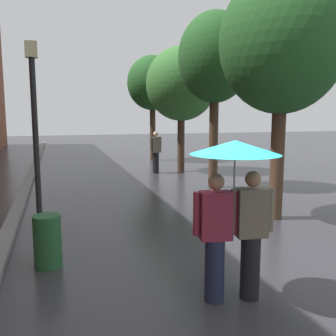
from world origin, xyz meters
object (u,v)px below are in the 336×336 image
Objects in this scene: street_tree_0 at (282,43)px; pedestrian_walking_midground at (156,151)px; street_tree_1 at (215,59)px; litter_bin at (47,241)px; street_tree_2 at (181,84)px; street_tree_3 at (152,84)px; street_lamp_post at (35,121)px; couple_under_umbrella at (234,194)px.

street_tree_0 reaches higher than pedestrian_walking_midground.
litter_bin is at bearing -134.52° from street_tree_1.
street_tree_2 is (0.10, 3.63, -0.54)m from street_tree_1.
street_tree_3 is (-0.10, 7.68, -0.20)m from street_tree_1.
street_tree_3 reaches higher than street_tree_2.
street_lamp_post is at bearing -123.72° from pedestrian_walking_midground.
litter_bin is (-5.09, -12.96, -3.58)m from street_tree_3.
street_tree_0 is 7.53m from street_tree_2.
street_tree_3 is 5.28m from pedestrian_walking_midground.
street_tree_1 is 1.09× the size of street_tree_2.
litter_bin is (0.21, -2.27, -1.89)m from street_lamp_post.
couple_under_umbrella reaches higher than pedestrian_walking_midground.
street_tree_2 is 1.33× the size of street_lamp_post.
litter_bin is at bearing -115.20° from pedestrian_walking_midground.
street_tree_0 is 4.93m from couple_under_umbrella.
street_tree_3 is 3.12× the size of pedestrian_walking_midground.
street_tree_3 is at bearing 77.09° from pedestrian_walking_midground.
couple_under_umbrella is 10.76m from pedestrian_walking_midground.
street_lamp_post is 7.95m from pedestrian_walking_midground.
couple_under_umbrella is at bearing -100.44° from street_tree_3.
street_lamp_post is at bearing -116.38° from street_tree_3.
street_tree_1 reaches higher than couple_under_umbrella.
pedestrian_walking_midground is (1.76, 10.60, -0.51)m from couple_under_umbrella.
street_tree_2 reaches higher than couple_under_umbrella.
street_tree_0 is at bearing 15.27° from litter_bin.
pedestrian_walking_midground is at bearing 64.80° from litter_bin.
street_tree_1 is at bearing -73.17° from pedestrian_walking_midground.
street_tree_0 is 3.90m from street_tree_1.
street_tree_0 reaches higher than couple_under_umbrella.
couple_under_umbrella is at bearing -105.24° from street_tree_2.
street_tree_0 is 6.61× the size of litter_bin.
street_tree_1 reaches higher than street_tree_3.
couple_under_umbrella is at bearing -57.75° from street_lamp_post.
pedestrian_walking_midground is (-1.06, 3.50, -3.28)m from street_tree_1.
litter_bin is 9.72m from pedestrian_walking_midground.
street_tree_1 reaches higher than street_lamp_post.
street_tree_0 is 1.08× the size of street_tree_2.
street_tree_2 is 2.99× the size of pedestrian_walking_midground.
street_tree_3 reaches higher than pedestrian_walking_midground.
street_tree_0 is 11.57m from street_tree_3.
street_lamp_post is (-2.58, 4.09, 0.88)m from couple_under_umbrella.
street_tree_2 is at bearing 88.45° from street_tree_0.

